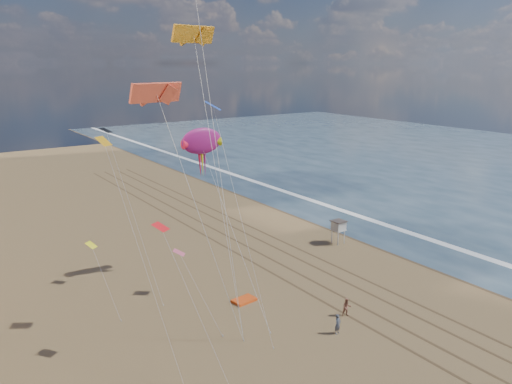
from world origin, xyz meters
TOP-DOWN VIEW (x-y plane):
  - ground at (0.00, 0.00)m, footprint 260.00×260.00m
  - ocean at (75.00, 40.00)m, footprint 260.00×260.00m
  - wet_sand at (19.00, 40.00)m, footprint 260.00×260.00m
  - foam at (23.20, 40.00)m, footprint 260.00×260.00m
  - tracks at (2.55, 30.00)m, footprint 7.68×120.00m
  - lifeguard_stand at (11.87, 27.47)m, footprint 1.75×1.75m
  - grounded_kite at (-7.69, 20.61)m, footprint 2.46×1.71m
  - show_kite at (-7.13, 29.61)m, footprint 4.65×8.28m
  - kite_flyer_a at (-4.30, 10.72)m, footprint 0.76×0.59m
  - kite_flyer_b at (-1.36, 12.56)m, footprint 1.08×0.98m
  - small_kites at (-16.03, 24.18)m, footprint 9.69×18.73m

SIDE VIEW (x-z plane):
  - ground at x=0.00m, z-range 0.00..0.00m
  - wet_sand at x=19.00m, z-range 0.00..0.00m
  - ocean at x=75.00m, z-range 0.00..0.00m
  - foam at x=23.20m, z-range 0.00..0.00m
  - tracks at x=2.55m, z-range 0.00..0.01m
  - grounded_kite at x=-7.69m, z-range 0.00..0.26m
  - kite_flyer_b at x=-1.36m, z-range 0.00..1.80m
  - kite_flyer_a at x=-4.30m, z-range 0.00..1.86m
  - lifeguard_stand at x=11.87m, z-range 0.85..4.01m
  - small_kites at x=-16.03m, z-range 4.83..21.04m
  - show_kite at x=-7.13m, z-range 4.56..25.60m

